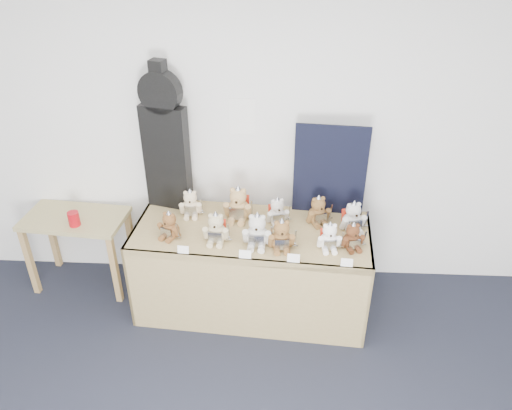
{
  "coord_description": "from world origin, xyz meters",
  "views": [
    {
      "loc": [
        0.36,
        -1.26,
        2.98
      ],
      "look_at": [
        0.2,
        1.9,
        1.07
      ],
      "focal_mm": 35.0,
      "sensor_mm": 36.0,
      "label": 1
    }
  ],
  "objects_px": {
    "teddy_front_far_left": "(169,226)",
    "teddy_front_end": "(353,237)",
    "teddy_back_centre_left": "(238,205)",
    "teddy_front_right": "(281,236)",
    "side_table": "(77,229)",
    "teddy_front_centre": "(257,232)",
    "display_table": "(250,252)",
    "teddy_back_right": "(318,211)",
    "teddy_back_end": "(353,218)",
    "teddy_back_left": "(191,204)",
    "guitar_case": "(165,140)",
    "teddy_back_centre_right": "(277,212)",
    "red_cup": "(74,219)",
    "teddy_front_far_right": "(329,237)",
    "teddy_front_left": "(216,229)"
  },
  "relations": [
    {
      "from": "display_table",
      "to": "side_table",
      "type": "xyz_separation_m",
      "value": [
        -1.52,
        0.3,
        -0.03
      ]
    },
    {
      "from": "display_table",
      "to": "guitar_case",
      "type": "height_order",
      "value": "guitar_case"
    },
    {
      "from": "teddy_back_left",
      "to": "red_cup",
      "type": "bearing_deg",
      "value": -179.37
    },
    {
      "from": "teddy_front_far_left",
      "to": "teddy_back_centre_right",
      "type": "distance_m",
      "value": 0.85
    },
    {
      "from": "side_table",
      "to": "teddy_front_far_left",
      "type": "bearing_deg",
      "value": -15.84
    },
    {
      "from": "display_table",
      "to": "side_table",
      "type": "height_order",
      "value": "display_table"
    },
    {
      "from": "display_table",
      "to": "teddy_front_far_right",
      "type": "bearing_deg",
      "value": -8.74
    },
    {
      "from": "guitar_case",
      "to": "teddy_back_end",
      "type": "xyz_separation_m",
      "value": [
        1.49,
        -0.31,
        -0.49
      ]
    },
    {
      "from": "red_cup",
      "to": "teddy_back_left",
      "type": "height_order",
      "value": "teddy_back_left"
    },
    {
      "from": "teddy_back_centre_right",
      "to": "teddy_front_left",
      "type": "bearing_deg",
      "value": -164.1
    },
    {
      "from": "teddy_front_far_right",
      "to": "teddy_back_centre_left",
      "type": "bearing_deg",
      "value": 147.27
    },
    {
      "from": "side_table",
      "to": "red_cup",
      "type": "distance_m",
      "value": 0.23
    },
    {
      "from": "guitar_case",
      "to": "teddy_front_far_left",
      "type": "height_order",
      "value": "guitar_case"
    },
    {
      "from": "teddy_front_far_right",
      "to": "teddy_front_end",
      "type": "bearing_deg",
      "value": 0.72
    },
    {
      "from": "side_table",
      "to": "teddy_front_far_left",
      "type": "relative_size",
      "value": 3.64
    },
    {
      "from": "display_table",
      "to": "teddy_back_end",
      "type": "height_order",
      "value": "teddy_back_end"
    },
    {
      "from": "teddy_back_centre_left",
      "to": "teddy_front_centre",
      "type": "bearing_deg",
      "value": -58.18
    },
    {
      "from": "display_table",
      "to": "teddy_back_left",
      "type": "height_order",
      "value": "teddy_back_left"
    },
    {
      "from": "teddy_front_end",
      "to": "teddy_back_end",
      "type": "distance_m",
      "value": 0.25
    },
    {
      "from": "teddy_front_far_left",
      "to": "teddy_back_centre_right",
      "type": "height_order",
      "value": "teddy_back_centre_right"
    },
    {
      "from": "display_table",
      "to": "guitar_case",
      "type": "distance_m",
      "value": 1.12
    },
    {
      "from": "teddy_front_far_left",
      "to": "teddy_front_left",
      "type": "bearing_deg",
      "value": 16.34
    },
    {
      "from": "teddy_front_left",
      "to": "teddy_front_end",
      "type": "distance_m",
      "value": 1.02
    },
    {
      "from": "teddy_back_left",
      "to": "teddy_front_end",
      "type": "bearing_deg",
      "value": -22.63
    },
    {
      "from": "teddy_front_far_left",
      "to": "teddy_back_centre_left",
      "type": "xyz_separation_m",
      "value": [
        0.5,
        0.29,
        0.03
      ]
    },
    {
      "from": "teddy_front_far_left",
      "to": "teddy_back_centre_left",
      "type": "distance_m",
      "value": 0.58
    },
    {
      "from": "teddy_front_end",
      "to": "teddy_front_left",
      "type": "bearing_deg",
      "value": 162.47
    },
    {
      "from": "teddy_front_left",
      "to": "teddy_back_centre_right",
      "type": "distance_m",
      "value": 0.53
    },
    {
      "from": "side_table",
      "to": "teddy_back_centre_left",
      "type": "bearing_deg",
      "value": 2.84
    },
    {
      "from": "teddy_back_left",
      "to": "teddy_back_end",
      "type": "bearing_deg",
      "value": -12.02
    },
    {
      "from": "teddy_front_centre",
      "to": "teddy_front_right",
      "type": "height_order",
      "value": "teddy_front_centre"
    },
    {
      "from": "teddy_front_far_left",
      "to": "teddy_front_right",
      "type": "relative_size",
      "value": 0.89
    },
    {
      "from": "teddy_front_left",
      "to": "teddy_back_end",
      "type": "xyz_separation_m",
      "value": [
        1.05,
        0.21,
        0.0
      ]
    },
    {
      "from": "teddy_back_right",
      "to": "teddy_back_end",
      "type": "bearing_deg",
      "value": -39.44
    },
    {
      "from": "teddy_front_centre",
      "to": "display_table",
      "type": "bearing_deg",
      "value": 118.95
    },
    {
      "from": "teddy_front_centre",
      "to": "teddy_back_left",
      "type": "xyz_separation_m",
      "value": [
        -0.56,
        0.4,
        -0.02
      ]
    },
    {
      "from": "red_cup",
      "to": "teddy_back_end",
      "type": "xyz_separation_m",
      "value": [
        2.26,
        -0.05,
        0.12
      ]
    },
    {
      "from": "guitar_case",
      "to": "teddy_back_right",
      "type": "relative_size",
      "value": 4.61
    },
    {
      "from": "teddy_front_far_right",
      "to": "teddy_back_end",
      "type": "relative_size",
      "value": 0.89
    },
    {
      "from": "teddy_front_far_right",
      "to": "teddy_back_centre_left",
      "type": "height_order",
      "value": "teddy_back_centre_left"
    },
    {
      "from": "red_cup",
      "to": "teddy_back_left",
      "type": "bearing_deg",
      "value": 5.92
    },
    {
      "from": "teddy_front_end",
      "to": "teddy_back_left",
      "type": "bearing_deg",
      "value": 147.2
    },
    {
      "from": "teddy_back_centre_left",
      "to": "guitar_case",
      "type": "bearing_deg",
      "value": 168.95
    },
    {
      "from": "teddy_back_left",
      "to": "teddy_back_right",
      "type": "height_order",
      "value": "teddy_back_right"
    },
    {
      "from": "teddy_front_left",
      "to": "teddy_back_centre_right",
      "type": "height_order",
      "value": "teddy_front_left"
    },
    {
      "from": "guitar_case",
      "to": "teddy_front_end",
      "type": "height_order",
      "value": "guitar_case"
    },
    {
      "from": "teddy_front_centre",
      "to": "side_table",
      "type": "bearing_deg",
      "value": 167.91
    },
    {
      "from": "teddy_front_far_left",
      "to": "teddy_front_end",
      "type": "relative_size",
      "value": 1.03
    },
    {
      "from": "teddy_back_right",
      "to": "teddy_back_end",
      "type": "distance_m",
      "value": 0.28
    },
    {
      "from": "teddy_front_far_right",
      "to": "teddy_back_centre_right",
      "type": "distance_m",
      "value": 0.51
    }
  ]
}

